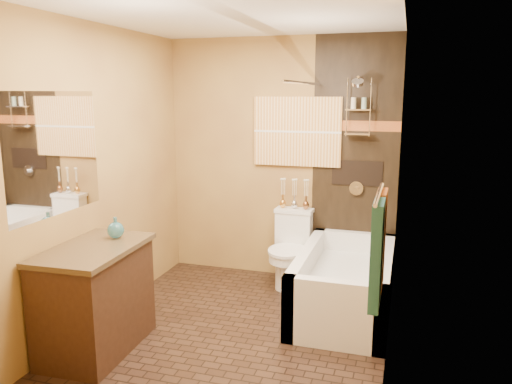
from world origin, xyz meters
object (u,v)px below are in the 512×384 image
at_px(bathtub, 345,288).
at_px(toilet, 290,249).
at_px(sunset_painting, 297,132).
at_px(vanity, 95,298).

bearing_deg(bathtub, toilet, 142.75).
height_order(sunset_painting, toilet, sunset_painting).
relative_size(sunset_painting, vanity, 0.95).
relative_size(sunset_painting, bathtub, 0.60).
bearing_deg(toilet, vanity, -121.49).
distance_m(bathtub, vanity, 2.13).
bearing_deg(bathtub, sunset_painting, 130.33).
relative_size(bathtub, toilet, 1.96).
xyz_separation_m(sunset_painting, vanity, (-1.11, -1.96, -1.14)).
height_order(bathtub, vanity, vanity).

